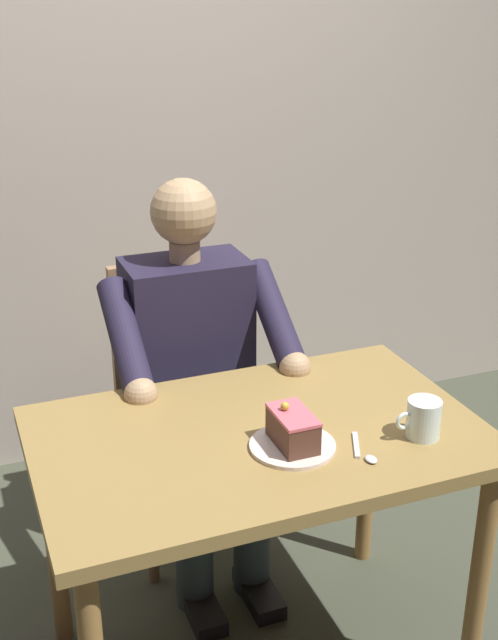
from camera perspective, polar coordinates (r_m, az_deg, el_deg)
name	(u,v)px	position (r m, az deg, el deg)	size (l,w,h in m)	color
cafe_rear_panel	(116,51)	(2.96, -9.35, 18.22)	(6.40, 0.12, 3.00)	#B8AA9B
dining_table	(259,464)	(2.00, 0.70, -10.14)	(1.08, 0.68, 0.71)	olive
chair	(181,391)	(2.61, -4.85, -5.02)	(0.42, 0.42, 0.90)	#946F4C
seated_person	(196,377)	(2.41, -3.73, -4.07)	(0.53, 0.58, 1.21)	#221D34
dessert_plate	(292,446)	(1.89, 3.09, -8.87)	(0.20, 0.20, 0.01)	silver
cake_slice	(293,428)	(1.87, 3.11, -7.66)	(0.08, 0.14, 0.10)	#533225
coffee_cup	(423,418)	(1.95, 12.20, -6.79)	(0.12, 0.08, 0.10)	white
dessert_spoon	(364,452)	(1.88, 8.14, -9.26)	(0.06, 0.14, 0.01)	silver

